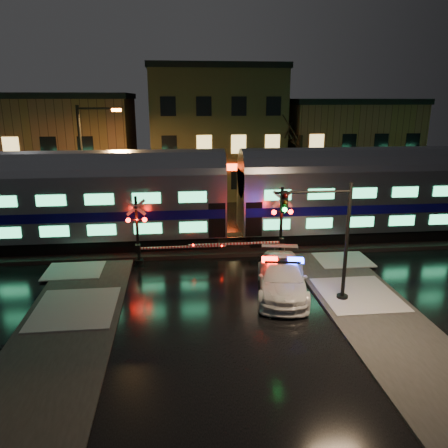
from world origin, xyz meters
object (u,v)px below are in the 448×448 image
at_px(police_car, 282,277).
at_px(crossing_signal_left, 144,237).
at_px(traffic_light, 328,241).
at_px(streetlight, 87,161).
at_px(crossing_signal_right, 275,231).

bearing_deg(police_car, crossing_signal_left, 156.77).
bearing_deg(traffic_light, streetlight, 133.80).
distance_m(police_car, streetlight, 16.13).
bearing_deg(traffic_light, crossing_signal_left, 144.66).
bearing_deg(crossing_signal_right, police_car, -98.34).
height_order(police_car, streetlight, streetlight).
bearing_deg(streetlight, traffic_light, -44.47).
height_order(crossing_signal_left, streetlight, streetlight).
bearing_deg(crossing_signal_right, traffic_light, -79.23).
xyz_separation_m(crossing_signal_right, streetlight, (-11.50, 6.69, 3.21)).
relative_size(crossing_signal_right, streetlight, 0.70).
xyz_separation_m(police_car, crossing_signal_left, (-6.76, 4.50, 0.81)).
distance_m(traffic_light, streetlight, 17.74).
bearing_deg(streetlight, crossing_signal_right, -30.19).
xyz_separation_m(crossing_signal_left, streetlight, (-4.08, 6.70, 3.35)).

